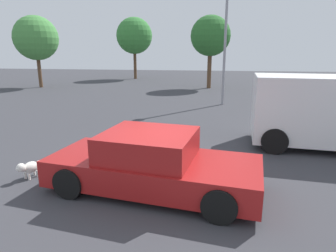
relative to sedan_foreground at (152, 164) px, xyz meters
name	(u,v)px	position (x,y,z in m)	size (l,w,h in m)	color
ground_plane	(161,185)	(0.16, 0.20, -0.58)	(80.00, 80.00, 0.00)	#38383D
sedan_foreground	(152,164)	(0.00, 0.00, 0.00)	(4.62, 2.40, 1.27)	maroon
dog	(29,167)	(-2.96, 0.09, -0.31)	(0.37, 0.60, 0.43)	white
light_post_mid	(226,26)	(1.76, 10.65, 3.63)	(0.44, 0.44, 6.17)	gray
tree_back_center	(210,36)	(0.86, 18.09, 3.46)	(3.11, 3.11, 5.63)	brown
tree_back_right	(134,36)	(-7.18, 25.13, 3.89)	(3.75, 3.75, 6.37)	brown
tree_far_right	(36,38)	(-12.93, 16.49, 3.33)	(3.47, 3.47, 5.66)	brown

